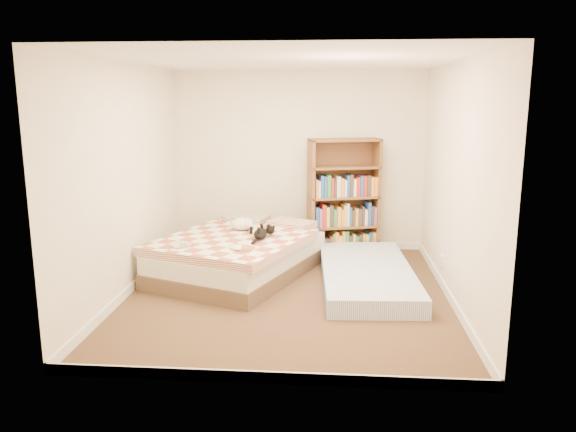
# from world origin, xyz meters

# --- Properties ---
(room) EXTENTS (3.51, 4.01, 2.51)m
(room) POSITION_xyz_m (0.00, 0.00, 1.20)
(room) COLOR #472E1E
(room) RESTS_ON ground
(bed) EXTENTS (2.10, 2.45, 0.55)m
(bed) POSITION_xyz_m (-0.65, 0.68, 0.25)
(bed) COLOR brown
(bed) RESTS_ON room
(bookshelf) EXTENTS (1.04, 0.57, 1.59)m
(bookshelf) POSITION_xyz_m (0.63, 1.70, 0.58)
(bookshelf) COLOR brown
(bookshelf) RESTS_ON room
(floor_mattress) EXTENTS (1.13, 2.31, 0.20)m
(floor_mattress) POSITION_xyz_m (0.89, 0.44, 0.10)
(floor_mattress) COLOR #7891C8
(floor_mattress) RESTS_ON room
(black_cat) EXTENTS (0.31, 0.59, 0.13)m
(black_cat) POSITION_xyz_m (-0.36, 0.54, 0.56)
(black_cat) COLOR black
(black_cat) RESTS_ON bed
(white_dog) EXTENTS (0.32, 0.32, 0.15)m
(white_dog) POSITION_xyz_m (-0.64, 0.94, 0.57)
(white_dog) COLOR silver
(white_dog) RESTS_ON bed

